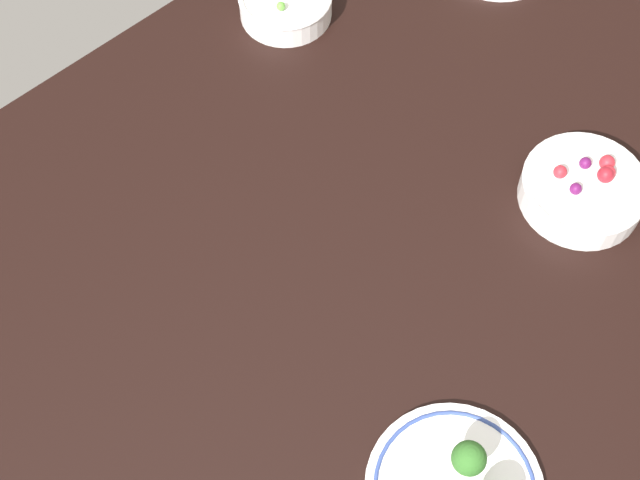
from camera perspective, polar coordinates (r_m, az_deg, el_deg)
The scene contains 3 objects.
dining_table at distance 113.96cm, azimuth 0.00°, elevation -1.04°, with size 154.10×94.93×4.00cm, color black.
bowl_berries at distance 119.39cm, azimuth 16.64°, elevation 3.19°, with size 16.28×16.28×5.84cm.
bowl_peas at distance 136.32cm, azimuth -2.23°, elevation 15.04°, with size 14.07×14.07×5.23cm.
Camera 1 is at (39.20, 41.35, 100.69)cm, focal length 49.53 mm.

